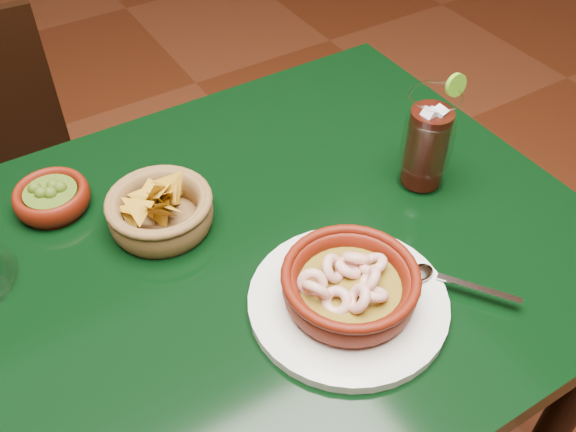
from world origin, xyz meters
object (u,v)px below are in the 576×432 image
dining_chair (4,191)px  dining_table (204,315)px  chip_basket (160,210)px  cola_drink (428,141)px  shrimp_plate (350,290)px

dining_chair → dining_table: bearing=-75.2°
chip_basket → cola_drink: size_ratio=1.01×
dining_table → chip_basket: chip_basket is taller
chip_basket → cola_drink: (0.40, -0.13, 0.05)m
dining_table → cola_drink: bearing=-1.8°
shrimp_plate → dining_chair: bearing=111.3°
chip_basket → dining_table: bearing=-89.2°
dining_table → shrimp_plate: shrimp_plate is taller
dining_chair → cola_drink: size_ratio=4.35×
shrimp_plate → dining_table: bearing=133.3°
chip_basket → cola_drink: cola_drink is taller
dining_chair → chip_basket: (0.18, -0.58, 0.32)m
dining_table → cola_drink: (0.40, -0.01, 0.18)m
dining_table → dining_chair: 0.75m
shrimp_plate → chip_basket: (-0.15, 0.28, -0.00)m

